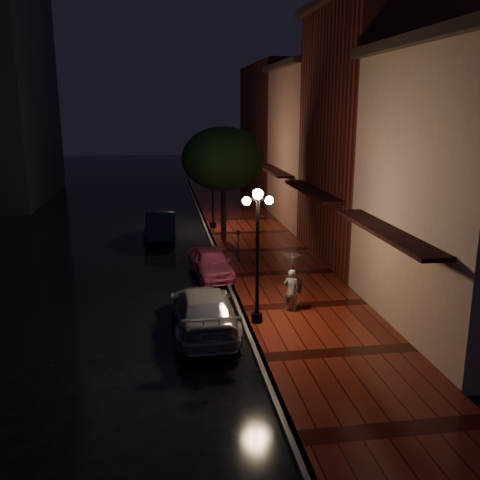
{
  "coord_description": "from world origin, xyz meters",
  "views": [
    {
      "loc": [
        -2.57,
        -20.76,
        6.86
      ],
      "look_at": [
        0.69,
        0.9,
        1.4
      ],
      "focal_mm": 40.0,
      "sensor_mm": 36.0,
      "label": 1
    }
  ],
  "objects_px": {
    "parking_meter": "(238,242)",
    "woman_with_umbrella": "(292,273)",
    "streetlamp_far": "(213,185)",
    "pink_car": "(211,262)",
    "silver_car": "(203,310)",
    "street_tree": "(223,161)",
    "streetlamp_near": "(257,248)",
    "navy_car": "(161,227)"
  },
  "relations": [
    {
      "from": "navy_car",
      "to": "street_tree",
      "type": "bearing_deg",
      "value": -15.97
    },
    {
      "from": "streetlamp_far",
      "to": "woman_with_umbrella",
      "type": "bearing_deg",
      "value": -84.28
    },
    {
      "from": "pink_car",
      "to": "silver_car",
      "type": "relative_size",
      "value": 0.75
    },
    {
      "from": "pink_car",
      "to": "streetlamp_near",
      "type": "bearing_deg",
      "value": -87.21
    },
    {
      "from": "woman_with_umbrella",
      "to": "streetlamp_far",
      "type": "bearing_deg",
      "value": -61.83
    },
    {
      "from": "street_tree",
      "to": "woman_with_umbrella",
      "type": "height_order",
      "value": "street_tree"
    },
    {
      "from": "streetlamp_far",
      "to": "pink_car",
      "type": "xyz_separation_m",
      "value": [
        -0.95,
        -8.58,
        -1.99
      ]
    },
    {
      "from": "parking_meter",
      "to": "woman_with_umbrella",
      "type": "bearing_deg",
      "value": -80.75
    },
    {
      "from": "navy_car",
      "to": "parking_meter",
      "type": "height_order",
      "value": "parking_meter"
    },
    {
      "from": "streetlamp_near",
      "to": "woman_with_umbrella",
      "type": "relative_size",
      "value": 2.11
    },
    {
      "from": "silver_car",
      "to": "street_tree",
      "type": "bearing_deg",
      "value": -101.33
    },
    {
      "from": "pink_car",
      "to": "silver_car",
      "type": "xyz_separation_m",
      "value": [
        -0.77,
        -5.52,
        0.09
      ]
    },
    {
      "from": "streetlamp_near",
      "to": "parking_meter",
      "type": "relative_size",
      "value": 2.93
    },
    {
      "from": "streetlamp_near",
      "to": "streetlamp_far",
      "type": "xyz_separation_m",
      "value": [
        0.0,
        14.0,
        0.0
      ]
    },
    {
      "from": "pink_car",
      "to": "parking_meter",
      "type": "relative_size",
      "value": 2.43
    },
    {
      "from": "streetlamp_near",
      "to": "street_tree",
      "type": "xyz_separation_m",
      "value": [
        0.26,
        10.99,
        1.64
      ]
    },
    {
      "from": "streetlamp_near",
      "to": "streetlamp_far",
      "type": "bearing_deg",
      "value": 90.0
    },
    {
      "from": "streetlamp_far",
      "to": "parking_meter",
      "type": "distance_m",
      "value": 7.29
    },
    {
      "from": "streetlamp_far",
      "to": "street_tree",
      "type": "distance_m",
      "value": 3.44
    },
    {
      "from": "streetlamp_near",
      "to": "streetlamp_far",
      "type": "distance_m",
      "value": 14.0
    },
    {
      "from": "streetlamp_far",
      "to": "silver_car",
      "type": "height_order",
      "value": "streetlamp_far"
    },
    {
      "from": "silver_car",
      "to": "pink_car",
      "type": "bearing_deg",
      "value": -99.16
    },
    {
      "from": "silver_car",
      "to": "woman_with_umbrella",
      "type": "height_order",
      "value": "woman_with_umbrella"
    },
    {
      "from": "streetlamp_far",
      "to": "pink_car",
      "type": "relative_size",
      "value": 1.21
    },
    {
      "from": "streetlamp_near",
      "to": "woman_with_umbrella",
      "type": "height_order",
      "value": "streetlamp_near"
    },
    {
      "from": "streetlamp_near",
      "to": "woman_with_umbrella",
      "type": "bearing_deg",
      "value": 31.0
    },
    {
      "from": "woman_with_umbrella",
      "to": "parking_meter",
      "type": "height_order",
      "value": "woman_with_umbrella"
    },
    {
      "from": "streetlamp_far",
      "to": "silver_car",
      "type": "relative_size",
      "value": 0.9
    },
    {
      "from": "streetlamp_near",
      "to": "silver_car",
      "type": "height_order",
      "value": "streetlamp_near"
    },
    {
      "from": "street_tree",
      "to": "pink_car",
      "type": "xyz_separation_m",
      "value": [
        -1.21,
        -5.57,
        -3.64
      ]
    },
    {
      "from": "street_tree",
      "to": "silver_car",
      "type": "bearing_deg",
      "value": -100.13
    },
    {
      "from": "silver_car",
      "to": "parking_meter",
      "type": "relative_size",
      "value": 3.25
    },
    {
      "from": "streetlamp_far",
      "to": "silver_car",
      "type": "xyz_separation_m",
      "value": [
        -1.72,
        -14.09,
        -1.91
      ]
    },
    {
      "from": "street_tree",
      "to": "silver_car",
      "type": "relative_size",
      "value": 1.21
    },
    {
      "from": "streetlamp_near",
      "to": "navy_car",
      "type": "bearing_deg",
      "value": 103.71
    },
    {
      "from": "street_tree",
      "to": "pink_car",
      "type": "distance_m",
      "value": 6.76
    },
    {
      "from": "pink_car",
      "to": "silver_car",
      "type": "bearing_deg",
      "value": -105.11
    },
    {
      "from": "street_tree",
      "to": "silver_car",
      "type": "height_order",
      "value": "street_tree"
    },
    {
      "from": "streetlamp_near",
      "to": "streetlamp_far",
      "type": "relative_size",
      "value": 1.0
    },
    {
      "from": "streetlamp_far",
      "to": "silver_car",
      "type": "bearing_deg",
      "value": -96.96
    },
    {
      "from": "silver_car",
      "to": "woman_with_umbrella",
      "type": "xyz_separation_m",
      "value": [
        3.04,
        0.89,
        0.81
      ]
    },
    {
      "from": "streetlamp_near",
      "to": "navy_car",
      "type": "distance_m",
      "value": 12.56
    }
  ]
}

